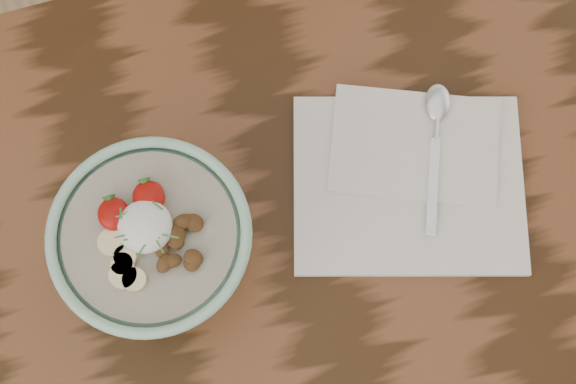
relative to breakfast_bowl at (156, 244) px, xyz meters
The scene contains 4 objects.
table 19.29cm from the breakfast_bowl, 115.47° to the right, with size 160.00×90.00×75.00cm.
breakfast_bowl is the anchor object (origin of this frame).
napkin 30.57cm from the breakfast_bowl, ahead, with size 31.78×28.28×1.65cm.
spoon 35.55cm from the breakfast_bowl, ahead, with size 8.93×18.05×0.97cm.
Camera 1 is at (12.95, -11.71, 165.54)cm, focal length 50.00 mm.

